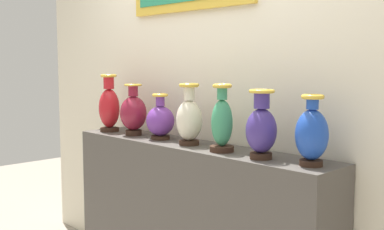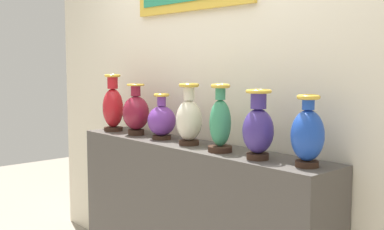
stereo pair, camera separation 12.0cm
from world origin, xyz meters
name	(u,v)px [view 2 (the right image)]	position (x,y,z in m)	size (l,w,h in m)	color
display_shelf	(192,225)	(0.00, 0.00, 0.52)	(2.00, 0.35, 1.03)	#4C4742
back_wall	(219,66)	(-0.01, 0.24, 1.52)	(4.03, 0.14, 3.00)	beige
vase_crimson	(113,106)	(-0.85, -0.04, 1.22)	(0.15, 0.15, 0.42)	#382319
vase_burgundy	(136,112)	(-0.56, -0.03, 1.20)	(0.19, 0.19, 0.36)	#382319
vase_violet	(162,120)	(-0.29, -0.01, 1.16)	(0.19, 0.19, 0.31)	#382319
vase_ivory	(189,119)	(0.00, -0.02, 1.20)	(0.16, 0.16, 0.38)	#382319
vase_jade	(220,123)	(0.30, -0.05, 1.20)	(0.14, 0.14, 0.39)	#382319
vase_indigo	(258,128)	(0.58, -0.06, 1.20)	(0.16, 0.16, 0.37)	#382319
vase_sapphire	(308,134)	(0.87, -0.02, 1.19)	(0.16, 0.16, 0.35)	#382319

